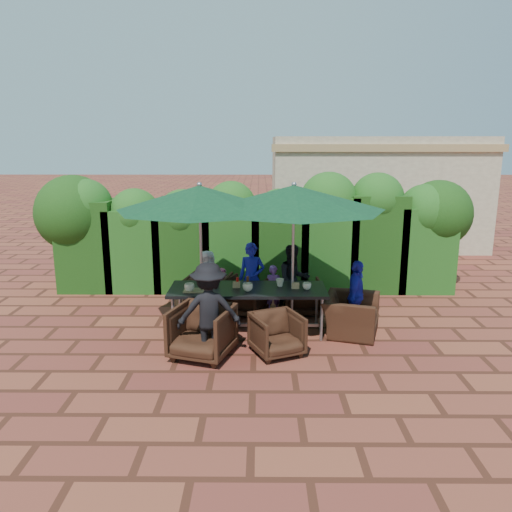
{
  "coord_description": "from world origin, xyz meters",
  "views": [
    {
      "loc": [
        0.08,
        -7.93,
        3.06
      ],
      "look_at": [
        0.02,
        0.4,
        1.15
      ],
      "focal_mm": 35.0,
      "sensor_mm": 36.0,
      "label": 1
    }
  ],
  "objects_px": {
    "dining_table": "(248,292)",
    "chair_near_left": "(202,329)",
    "umbrella_right": "(294,198)",
    "chair_far_left": "(209,291)",
    "chair_end_right": "(351,309)",
    "chair_far_mid": "(246,294)",
    "umbrella_left": "(200,198)",
    "chair_far_right": "(302,295)",
    "chair_near_right": "(277,332)"
  },
  "relations": [
    {
      "from": "dining_table",
      "to": "chair_far_right",
      "type": "xyz_separation_m",
      "value": [
        0.97,
        0.94,
        -0.33
      ]
    },
    {
      "from": "umbrella_right",
      "to": "chair_near_right",
      "type": "distance_m",
      "value": 2.09
    },
    {
      "from": "dining_table",
      "to": "chair_near_right",
      "type": "bearing_deg",
      "value": -63.18
    },
    {
      "from": "umbrella_right",
      "to": "chair_far_left",
      "type": "height_order",
      "value": "umbrella_right"
    },
    {
      "from": "dining_table",
      "to": "chair_far_mid",
      "type": "distance_m",
      "value": 0.94
    },
    {
      "from": "chair_far_mid",
      "to": "chair_near_left",
      "type": "distance_m",
      "value": 1.95
    },
    {
      "from": "chair_near_left",
      "to": "chair_end_right",
      "type": "distance_m",
      "value": 2.5
    },
    {
      "from": "umbrella_right",
      "to": "chair_near_right",
      "type": "relative_size",
      "value": 4.19
    },
    {
      "from": "chair_near_left",
      "to": "dining_table",
      "type": "bearing_deg",
      "value": 74.58
    },
    {
      "from": "chair_end_right",
      "to": "chair_far_right",
      "type": "bearing_deg",
      "value": 52.89
    },
    {
      "from": "chair_far_mid",
      "to": "chair_near_left",
      "type": "bearing_deg",
      "value": 94.85
    },
    {
      "from": "umbrella_left",
      "to": "chair_end_right",
      "type": "distance_m",
      "value": 3.01
    },
    {
      "from": "dining_table",
      "to": "umbrella_right",
      "type": "relative_size",
      "value": 0.88
    },
    {
      "from": "dining_table",
      "to": "chair_near_right",
      "type": "xyz_separation_m",
      "value": [
        0.45,
        -0.89,
        -0.33
      ]
    },
    {
      "from": "dining_table",
      "to": "chair_far_left",
      "type": "distance_m",
      "value": 1.31
    },
    {
      "from": "umbrella_right",
      "to": "chair_near_left",
      "type": "xyz_separation_m",
      "value": [
        -1.36,
        -0.98,
        -1.8
      ]
    },
    {
      "from": "chair_far_left",
      "to": "chair_near_right",
      "type": "xyz_separation_m",
      "value": [
        1.19,
        -1.92,
        -0.04
      ]
    },
    {
      "from": "chair_end_right",
      "to": "chair_near_right",
      "type": "bearing_deg",
      "value": 141.65
    },
    {
      "from": "chair_far_left",
      "to": "umbrella_left",
      "type": "bearing_deg",
      "value": 101.43
    },
    {
      "from": "chair_far_left",
      "to": "chair_far_mid",
      "type": "height_order",
      "value": "chair_far_left"
    },
    {
      "from": "dining_table",
      "to": "chair_near_left",
      "type": "relative_size",
      "value": 3.02
    },
    {
      "from": "dining_table",
      "to": "chair_near_left",
      "type": "bearing_deg",
      "value": -123.31
    },
    {
      "from": "dining_table",
      "to": "chair_far_mid",
      "type": "height_order",
      "value": "dining_table"
    },
    {
      "from": "chair_far_left",
      "to": "chair_end_right",
      "type": "height_order",
      "value": "chair_end_right"
    },
    {
      "from": "chair_far_left",
      "to": "chair_near_left",
      "type": "distance_m",
      "value": 2.02
    },
    {
      "from": "chair_far_right",
      "to": "chair_end_right",
      "type": "relative_size",
      "value": 0.72
    },
    {
      "from": "umbrella_right",
      "to": "chair_end_right",
      "type": "height_order",
      "value": "umbrella_right"
    },
    {
      "from": "dining_table",
      "to": "chair_far_left",
      "type": "relative_size",
      "value": 3.28
    },
    {
      "from": "dining_table",
      "to": "chair_far_right",
      "type": "distance_m",
      "value": 1.39
    },
    {
      "from": "umbrella_left",
      "to": "chair_far_mid",
      "type": "relative_size",
      "value": 3.55
    },
    {
      "from": "dining_table",
      "to": "chair_near_left",
      "type": "distance_m",
      "value": 1.2
    },
    {
      "from": "umbrella_left",
      "to": "chair_far_mid",
      "type": "bearing_deg",
      "value": 54.45
    },
    {
      "from": "dining_table",
      "to": "chair_near_right",
      "type": "height_order",
      "value": "dining_table"
    },
    {
      "from": "chair_near_right",
      "to": "chair_end_right",
      "type": "xyz_separation_m",
      "value": [
        1.23,
        0.84,
        0.08
      ]
    },
    {
      "from": "chair_far_right",
      "to": "chair_end_right",
      "type": "height_order",
      "value": "chair_end_right"
    },
    {
      "from": "dining_table",
      "to": "chair_near_right",
      "type": "relative_size",
      "value": 3.69
    },
    {
      "from": "umbrella_left",
      "to": "chair_far_right",
      "type": "distance_m",
      "value": 2.72
    },
    {
      "from": "dining_table",
      "to": "chair_end_right",
      "type": "distance_m",
      "value": 1.69
    },
    {
      "from": "chair_far_left",
      "to": "chair_end_right",
      "type": "bearing_deg",
      "value": 167.11
    },
    {
      "from": "chair_far_left",
      "to": "umbrella_right",
      "type": "bearing_deg",
      "value": 155.86
    },
    {
      "from": "umbrella_right",
      "to": "chair_near_left",
      "type": "bearing_deg",
      "value": -144.35
    },
    {
      "from": "chair_far_right",
      "to": "chair_near_left",
      "type": "xyz_separation_m",
      "value": [
        -1.61,
        -1.92,
        0.08
      ]
    },
    {
      "from": "umbrella_right",
      "to": "chair_far_left",
      "type": "distance_m",
      "value": 2.56
    },
    {
      "from": "chair_far_right",
      "to": "chair_near_right",
      "type": "distance_m",
      "value": 1.9
    },
    {
      "from": "chair_far_right",
      "to": "chair_far_left",
      "type": "bearing_deg",
      "value": -5.48
    },
    {
      "from": "dining_table",
      "to": "umbrella_left",
      "type": "height_order",
      "value": "umbrella_left"
    },
    {
      "from": "chair_far_left",
      "to": "dining_table",
      "type": "bearing_deg",
      "value": 136.77
    },
    {
      "from": "chair_near_left",
      "to": "chair_near_right",
      "type": "height_order",
      "value": "chair_near_left"
    },
    {
      "from": "chair_far_left",
      "to": "chair_far_right",
      "type": "distance_m",
      "value": 1.71
    },
    {
      "from": "chair_far_right",
      "to": "chair_near_right",
      "type": "bearing_deg",
      "value": 71.95
    }
  ]
}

